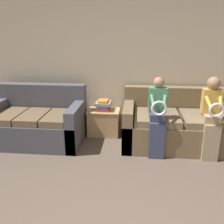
{
  "coord_description": "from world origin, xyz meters",
  "views": [
    {
      "loc": [
        0.1,
        -1.48,
        1.83
      ],
      "look_at": [
        -0.23,
        1.78,
        0.75
      ],
      "focal_mm": 40.0,
      "sensor_mm": 36.0,
      "label": 1
    }
  ],
  "objects_px": {
    "couch_main": "(178,126)",
    "child_right_seated": "(212,114)",
    "book_stack": "(103,105)",
    "couch_side": "(38,123)",
    "side_shelf": "(104,122)",
    "child_left_seated": "(158,114)"
  },
  "relations": [
    {
      "from": "couch_side",
      "to": "book_stack",
      "type": "height_order",
      "value": "couch_side"
    },
    {
      "from": "couch_main",
      "to": "side_shelf",
      "type": "bearing_deg",
      "value": 167.64
    },
    {
      "from": "couch_main",
      "to": "child_right_seated",
      "type": "distance_m",
      "value": 0.67
    },
    {
      "from": "couch_main",
      "to": "book_stack",
      "type": "bearing_deg",
      "value": 167.58
    },
    {
      "from": "side_shelf",
      "to": "book_stack",
      "type": "bearing_deg",
      "value": 150.39
    },
    {
      "from": "child_left_seated",
      "to": "side_shelf",
      "type": "distance_m",
      "value": 1.21
    },
    {
      "from": "child_right_seated",
      "to": "side_shelf",
      "type": "bearing_deg",
      "value": 157.45
    },
    {
      "from": "couch_side",
      "to": "couch_main",
      "type": "bearing_deg",
      "value": 2.44
    },
    {
      "from": "book_stack",
      "to": "couch_main",
      "type": "bearing_deg",
      "value": -12.42
    },
    {
      "from": "side_shelf",
      "to": "child_left_seated",
      "type": "bearing_deg",
      "value": -37.94
    },
    {
      "from": "couch_main",
      "to": "book_stack",
      "type": "relative_size",
      "value": 5.91
    },
    {
      "from": "couch_side",
      "to": "book_stack",
      "type": "distance_m",
      "value": 1.17
    },
    {
      "from": "couch_main",
      "to": "child_right_seated",
      "type": "height_order",
      "value": "child_right_seated"
    },
    {
      "from": "child_left_seated",
      "to": "couch_side",
      "type": "bearing_deg",
      "value": 170.94
    },
    {
      "from": "couch_side",
      "to": "child_left_seated",
      "type": "xyz_separation_m",
      "value": [
        1.98,
        -0.32,
        0.33
      ]
    },
    {
      "from": "couch_side",
      "to": "child_right_seated",
      "type": "height_order",
      "value": "child_right_seated"
    },
    {
      "from": "child_right_seated",
      "to": "child_left_seated",
      "type": "bearing_deg",
      "value": -179.6
    },
    {
      "from": "couch_side",
      "to": "child_left_seated",
      "type": "relative_size",
      "value": 1.3
    },
    {
      "from": "couch_main",
      "to": "couch_side",
      "type": "distance_m",
      "value": 2.37
    },
    {
      "from": "couch_side",
      "to": "side_shelf",
      "type": "relative_size",
      "value": 2.71
    },
    {
      "from": "child_right_seated",
      "to": "book_stack",
      "type": "height_order",
      "value": "child_right_seated"
    },
    {
      "from": "side_shelf",
      "to": "couch_main",
      "type": "bearing_deg",
      "value": -12.36
    }
  ]
}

